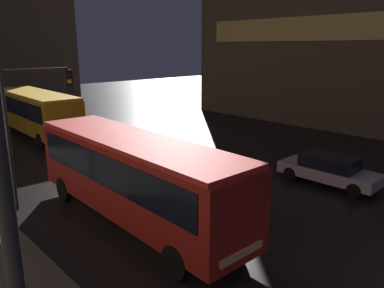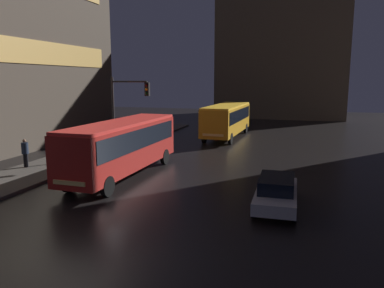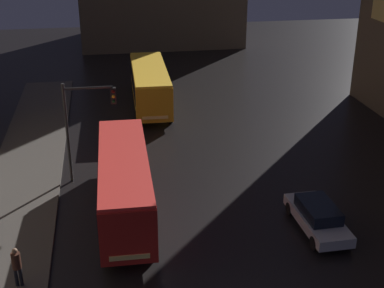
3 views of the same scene
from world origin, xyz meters
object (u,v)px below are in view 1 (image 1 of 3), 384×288
car_taxi (329,170)px  traffic_light_main (32,111)px  bus_near (134,171)px  street_lamp_sidewalk (22,138)px  bus_far (36,109)px

car_taxi → traffic_light_main: (-10.64, 7.06, 3.12)m
bus_near → car_taxi: bus_near is taller
bus_near → street_lamp_sidewalk: size_ratio=1.29×
traffic_light_main → car_taxi: bearing=-33.6°
bus_near → bus_far: bus_near is taller
bus_near → street_lamp_sidewalk: bearing=50.3°
bus_far → car_taxi: size_ratio=2.25×
bus_far → street_lamp_sidewalk: bearing=70.9°
car_taxi → street_lamp_sidewalk: size_ratio=0.57×
bus_near → bus_far: (2.80, 16.06, -0.02)m
bus_near → street_lamp_sidewalk: (-5.84, -6.74, 3.39)m
traffic_light_main → street_lamp_sidewalk: bearing=-110.3°
traffic_light_main → street_lamp_sidewalk: 11.70m
car_taxi → bus_far: bearing=-73.6°
car_taxi → street_lamp_sidewalk: 15.85m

